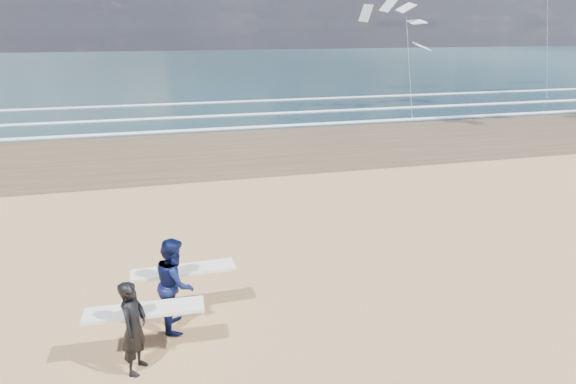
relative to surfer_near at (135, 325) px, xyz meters
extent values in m
cube|color=#4A3A27|center=(20.85, 17.64, -0.92)|extent=(220.00, 12.00, 0.01)
cube|color=#1A333A|center=(20.85, 71.64, -0.92)|extent=(220.00, 100.00, 0.02)
cube|color=white|center=(20.85, 22.44, -0.88)|extent=(220.00, 0.50, 0.05)
cube|color=white|center=(20.85, 27.14, -0.88)|extent=(220.00, 0.50, 0.05)
cube|color=white|center=(20.85, 33.64, -0.88)|extent=(220.00, 0.50, 0.05)
imported|color=black|center=(-0.03, -0.05, -0.02)|extent=(0.67, 0.78, 1.82)
cube|color=white|center=(0.17, 0.30, 0.11)|extent=(2.22, 0.62, 0.07)
imported|color=#0A123D|center=(0.79, 1.28, 0.07)|extent=(0.83, 1.03, 2.01)
cube|color=white|center=(0.99, 1.63, 0.19)|extent=(2.21, 0.56, 0.07)
cube|color=slate|center=(17.79, 22.94, -0.88)|extent=(0.12, 0.12, 0.10)
cube|color=slate|center=(34.22, 29.34, -0.88)|extent=(0.12, 0.12, 0.10)
camera|label=1|loc=(0.60, -8.55, 5.21)|focal=32.00mm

